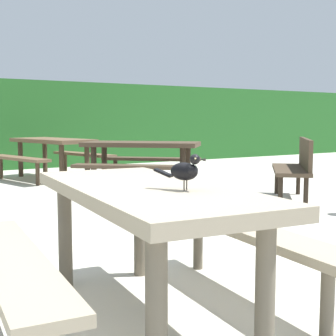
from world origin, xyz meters
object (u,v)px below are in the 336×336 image
(bird_grackle, at_px, (186,170))
(park_bench_side, at_px, (297,164))
(picnic_table_foreground, at_px, (146,219))
(picnic_table_mid_right, at_px, (142,154))
(picnic_table_mid_left, at_px, (52,149))

(bird_grackle, height_order, park_bench_side, bird_grackle)
(picnic_table_foreground, bearing_deg, picnic_table_mid_right, 61.12)
(picnic_table_mid_left, height_order, park_bench_side, park_bench_side)
(picnic_table_mid_right, relative_size, park_bench_side, 1.80)
(bird_grackle, distance_m, picnic_table_mid_left, 6.95)
(picnic_table_mid_right, bearing_deg, bird_grackle, -116.74)
(picnic_table_foreground, bearing_deg, bird_grackle, -76.27)
(picnic_table_foreground, xyz_separation_m, park_bench_side, (3.66, 2.31, -0.07))
(bird_grackle, xyz_separation_m, picnic_table_mid_left, (1.62, 6.75, -0.29))
(bird_grackle, height_order, picnic_table_mid_left, bird_grackle)
(picnic_table_foreground, height_order, bird_grackle, bird_grackle)
(bird_grackle, distance_m, picnic_table_mid_right, 5.29)
(picnic_table_mid_left, bearing_deg, picnic_table_foreground, -104.66)
(picnic_table_foreground, height_order, park_bench_side, park_bench_side)
(picnic_table_mid_right, bearing_deg, picnic_table_foreground, -118.88)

